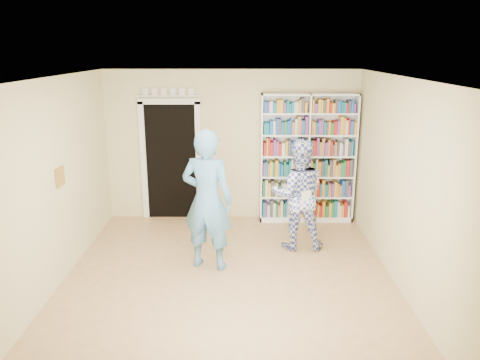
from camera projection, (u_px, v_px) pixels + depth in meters
name	position (u px, v px, depth m)	size (l,w,h in m)	color
floor	(228.00, 280.00, 6.37)	(5.00, 5.00, 0.00)	#A77651
ceiling	(227.00, 78.00, 5.64)	(5.00, 5.00, 0.00)	white
wall_back	(232.00, 146.00, 8.41)	(4.50, 4.50, 0.00)	beige
wall_left	(53.00, 185.00, 6.01)	(5.00, 5.00, 0.00)	beige
wall_right	(403.00, 185.00, 5.99)	(5.00, 5.00, 0.00)	beige
bookshelf	(308.00, 158.00, 8.30)	(1.67, 0.31, 2.30)	white
doorway	(171.00, 155.00, 8.44)	(1.10, 0.08, 2.43)	black
wall_art	(60.00, 177.00, 6.19)	(0.03, 0.25, 0.25)	brown
man_blue	(207.00, 200.00, 6.50)	(0.73, 0.48, 2.01)	#4F87AF
man_plaid	(298.00, 195.00, 7.20)	(0.84, 0.66, 1.74)	#2F4091
paper_sheet	(306.00, 199.00, 6.93)	(0.19, 0.01, 0.26)	white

